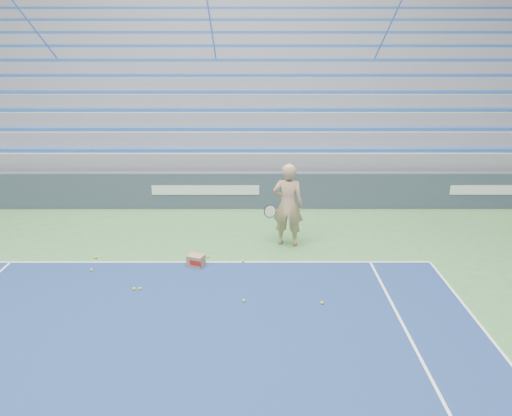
# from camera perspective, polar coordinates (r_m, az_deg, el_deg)

# --- Properties ---
(sponsor_barrier) EXTENTS (30.00, 0.32, 1.10)m
(sponsor_barrier) POSITION_cam_1_polar(r_m,az_deg,el_deg) (15.10, -5.71, 2.03)
(sponsor_barrier) COLOR #364152
(sponsor_barrier) RESTS_ON ground
(bleachers) EXTENTS (31.00, 9.15, 7.30)m
(bleachers) POSITION_cam_1_polar(r_m,az_deg,el_deg) (20.33, -4.35, 11.50)
(bleachers) COLOR gray
(bleachers) RESTS_ON ground
(tennis_player) EXTENTS (1.02, 0.94, 2.06)m
(tennis_player) POSITION_cam_1_polar(r_m,az_deg,el_deg) (12.13, 3.66, 0.35)
(tennis_player) COLOR tan
(tennis_player) RESTS_ON ground
(ball_box) EXTENTS (0.43, 0.39, 0.26)m
(ball_box) POSITION_cam_1_polar(r_m,az_deg,el_deg) (11.32, -6.87, -6.00)
(ball_box) COLOR #9F764D
(ball_box) RESTS_ON ground
(tennis_ball_0) EXTENTS (0.07, 0.07, 0.07)m
(tennis_ball_0) POSITION_cam_1_polar(r_m,az_deg,el_deg) (9.82, 7.55, -10.70)
(tennis_ball_0) COLOR #B1CF2A
(tennis_ball_0) RESTS_ON ground
(tennis_ball_1) EXTENTS (0.07, 0.07, 0.07)m
(tennis_ball_1) POSITION_cam_1_polar(r_m,az_deg,el_deg) (9.81, -1.38, -10.56)
(tennis_ball_1) COLOR #B1CF2A
(tennis_ball_1) RESTS_ON ground
(tennis_ball_2) EXTENTS (0.07, 0.07, 0.07)m
(tennis_ball_2) POSITION_cam_1_polar(r_m,az_deg,el_deg) (11.74, -5.49, -5.55)
(tennis_ball_2) COLOR #B1CF2A
(tennis_ball_2) RESTS_ON ground
(tennis_ball_3) EXTENTS (0.07, 0.07, 0.07)m
(tennis_ball_3) POSITION_cam_1_polar(r_m,az_deg,el_deg) (11.45, -1.49, -6.10)
(tennis_ball_3) COLOR #B1CF2A
(tennis_ball_3) RESTS_ON ground
(tennis_ball_4) EXTENTS (0.07, 0.07, 0.07)m
(tennis_ball_4) POSITION_cam_1_polar(r_m,az_deg,el_deg) (10.53, -13.75, -8.98)
(tennis_ball_4) COLOR #B1CF2A
(tennis_ball_4) RESTS_ON ground
(tennis_ball_5) EXTENTS (0.07, 0.07, 0.07)m
(tennis_ball_5) POSITION_cam_1_polar(r_m,az_deg,el_deg) (10.51, -13.14, -8.98)
(tennis_ball_5) COLOR #B1CF2A
(tennis_ball_5) RESTS_ON ground
(tennis_ball_6) EXTENTS (0.07, 0.07, 0.07)m
(tennis_ball_6) POSITION_cam_1_polar(r_m,az_deg,el_deg) (12.23, -17.85, -5.38)
(tennis_ball_6) COLOR #B1CF2A
(tennis_ball_6) RESTS_ON ground
(tennis_ball_7) EXTENTS (0.07, 0.07, 0.07)m
(tennis_ball_7) POSITION_cam_1_polar(r_m,az_deg,el_deg) (11.60, -18.27, -6.75)
(tennis_ball_7) COLOR #B1CF2A
(tennis_ball_7) RESTS_ON ground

